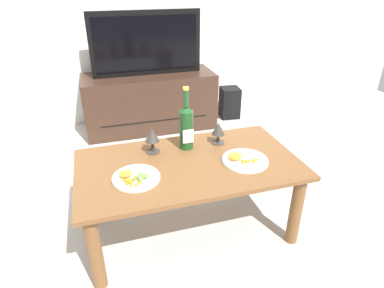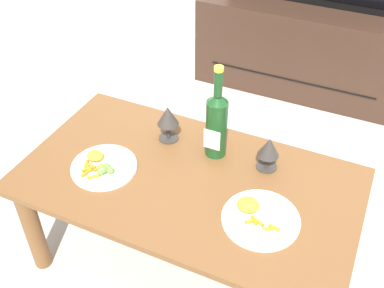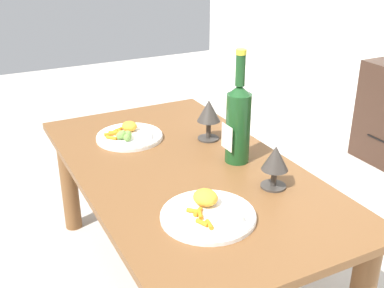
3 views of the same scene
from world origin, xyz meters
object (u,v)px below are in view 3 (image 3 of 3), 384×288
object	(u,v)px
dining_table	(185,189)
dinner_plate_left	(129,135)
goblet_left	(209,113)
goblet_right	(275,160)
wine_bottle	(238,120)
dinner_plate_right	(208,213)

from	to	relation	value
dining_table	dinner_plate_left	world-z (taller)	dinner_plate_left
goblet_left	goblet_right	distance (m)	0.41
wine_bottle	goblet_left	bearing A→B (deg)	178.98
wine_bottle	dining_table	bearing A→B (deg)	-101.79
dining_table	goblet_left	distance (m)	0.31
goblet_right	dinner_plate_left	size ratio (longest dim) A/B	0.55
goblet_left	dining_table	bearing A→B (deg)	-46.84
goblet_right	wine_bottle	bearing A→B (deg)	-178.98
wine_bottle	dinner_plate_left	distance (m)	0.45
dinner_plate_right	wine_bottle	bearing A→B (deg)	136.07
dining_table	dinner_plate_right	bearing A→B (deg)	-14.53
goblet_left	dinner_plate_left	bearing A→B (deg)	-117.98
dinner_plate_right	goblet_left	bearing A→B (deg)	151.22
wine_bottle	goblet_right	xyz separation A→B (m)	(0.20, 0.00, -0.06)
goblet_right	dinner_plate_right	distance (m)	0.27
goblet_right	dining_table	bearing A→B (deg)	-143.41
dining_table	goblet_left	world-z (taller)	goblet_left
dining_table	dinner_plate_left	size ratio (longest dim) A/B	4.98
goblet_left	dinner_plate_right	size ratio (longest dim) A/B	0.59
goblet_left	dinner_plate_right	bearing A→B (deg)	-28.78
goblet_left	dinner_plate_left	world-z (taller)	goblet_left
goblet_right	dinner_plate_left	distance (m)	0.61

